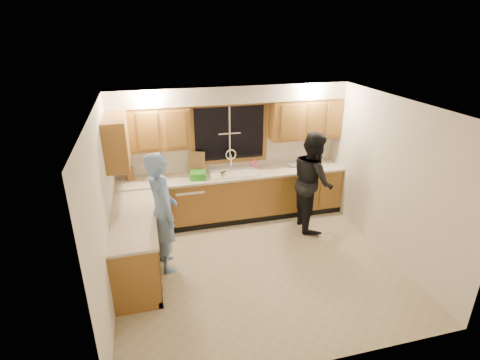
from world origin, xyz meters
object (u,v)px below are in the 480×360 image
knife_block (130,174)px  bowl (293,165)px  dishwasher (189,203)px  soap_bottle (254,163)px  stove (136,267)px  woman (313,181)px  dish_crate (198,175)px  man (163,212)px  sink (233,176)px

knife_block → bowl: (3.03, -0.10, -0.09)m
dishwasher → soap_bottle: (1.30, 0.20, 0.60)m
bowl → stove: bearing=-147.7°
stove → dishwasher: bearing=62.3°
woman → dish_crate: woman is taller
stove → man: 0.87m
dishwasher → bowl: bowl is taller
knife_block → bowl: size_ratio=1.07×
dishwasher → bowl: 2.11m
sink → stove: sink is taller
sink → bowl: (1.19, 0.06, 0.08)m
sink → dishwasher: sink is taller
woman → dish_crate: bearing=80.3°
stove → knife_block: (-0.03, 1.99, 0.58)m
sink → knife_block: bearing=175.0°
woman → knife_block: size_ratio=7.81×
stove → soap_bottle: (2.25, 2.01, 0.56)m
dish_crate → soap_bottle: soap_bottle is taller
woman → bowl: size_ratio=8.38×
soap_bottle → dishwasher: bearing=-171.4°
bowl → woman: bearing=-83.0°
man → bowl: 2.88m
man → soap_bottle: (1.82, 1.43, 0.09)m
man → soap_bottle: size_ratio=9.75×
sink → soap_bottle: 0.51m
dish_crate → bowl: size_ratio=1.30×
woman → man: bearing=109.1°
dish_crate → soap_bottle: (1.12, 0.27, 0.03)m
man → woman: bearing=-88.1°
knife_block → woman: bearing=-35.0°
man → knife_block: size_ratio=8.09×
knife_block → soap_bottle: knife_block is taller
woman → dish_crate: 2.03m
stove → bowl: bowl is taller
sink → soap_bottle: bearing=22.1°
stove → knife_block: bearing=91.0°
stove → man: (0.43, 0.58, 0.48)m
knife_block → dish_crate: (1.17, -0.25, -0.05)m
sink → dish_crate: size_ratio=3.11×
man → woman: size_ratio=1.04×
dishwasher → man: size_ratio=0.44×
knife_block → soap_bottle: bearing=-19.8°
man → woman: (2.65, 0.59, -0.03)m
stove → dish_crate: 2.14m
woman → knife_block: 3.22m
sink → dish_crate: sink is taller
dishwasher → soap_bottle: soap_bottle is taller
dish_crate → bowl: (1.86, 0.15, -0.04)m
stove → knife_block: size_ratio=3.93×
man → bowl: size_ratio=8.68×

